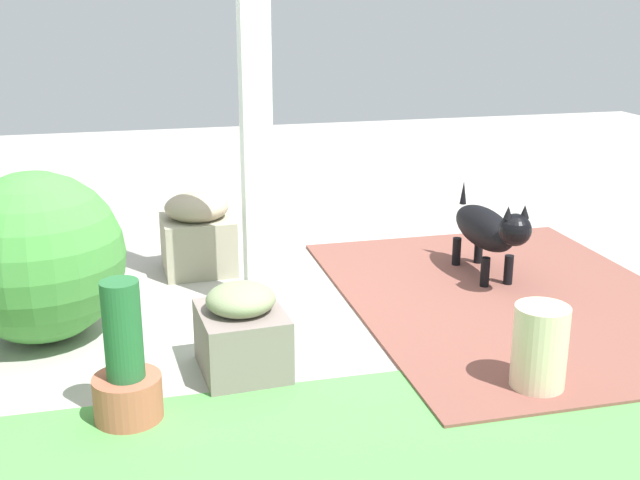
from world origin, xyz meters
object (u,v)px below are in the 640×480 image
object	(u,v)px
round_shrub	(38,257)
terracotta_pot_spiky	(29,231)
porch_pillar	(255,90)
stone_planter_nearest	(198,233)
terracotta_pot_tall	(126,371)
dog	(488,229)
ceramic_urn	(540,349)
stone_planter_mid	(242,332)

from	to	relation	value
round_shrub	terracotta_pot_spiky	xyz separation A→B (m)	(0.14, -0.97, -0.14)
porch_pillar	stone_planter_nearest	xyz separation A→B (m)	(0.27, -0.63, -0.92)
terracotta_pot_tall	round_shrub	bearing A→B (deg)	-67.11
round_shrub	dog	bearing A→B (deg)	-174.57
round_shrub	terracotta_pot_tall	distance (m)	1.01
porch_pillar	stone_planter_nearest	bearing A→B (deg)	-67.13
terracotta_pot_spiky	dog	world-z (taller)	terracotta_pot_spiky
terracotta_pot_tall	ceramic_urn	distance (m)	1.72
ceramic_urn	terracotta_pot_tall	bearing A→B (deg)	-5.74
stone_planter_nearest	ceramic_urn	world-z (taller)	stone_planter_nearest
terracotta_pot_spiky	terracotta_pot_tall	xyz separation A→B (m)	(-0.53, 1.88, -0.07)
stone_planter_mid	round_shrub	size ratio (longest dim) A/B	0.54
porch_pillar	round_shrub	world-z (taller)	porch_pillar
porch_pillar	terracotta_pot_spiky	distance (m)	1.73
round_shrub	terracotta_pot_tall	bearing A→B (deg)	112.89
terracotta_pot_spiky	terracotta_pot_tall	bearing A→B (deg)	105.64
round_shrub	ceramic_urn	size ratio (longest dim) A/B	2.19
stone_planter_mid	terracotta_pot_tall	distance (m)	0.60
ceramic_urn	stone_planter_nearest	bearing A→B (deg)	-56.41
porch_pillar	terracotta_pot_spiky	xyz separation A→B (m)	(1.25, -0.80, -0.89)
porch_pillar	ceramic_urn	distance (m)	1.87
stone_planter_nearest	terracotta_pot_tall	world-z (taller)	terracotta_pot_tall
terracotta_pot_tall	ceramic_urn	xyz separation A→B (m)	(-1.71, 0.17, -0.02)
terracotta_pot_spiky	dog	xyz separation A→B (m)	(-2.62, 0.74, 0.03)
porch_pillar	stone_planter_mid	size ratio (longest dim) A/B	5.15
dog	ceramic_urn	size ratio (longest dim) A/B	2.05
porch_pillar	terracotta_pot_spiky	size ratio (longest dim) A/B	3.96
porch_pillar	stone_planter_mid	distance (m)	1.26
porch_pillar	stone_planter_nearest	world-z (taller)	porch_pillar
terracotta_pot_tall	dog	xyz separation A→B (m)	(-2.09, -1.15, 0.10)
stone_planter_nearest	dog	size ratio (longest dim) A/B	0.63
porch_pillar	dog	world-z (taller)	porch_pillar
stone_planter_nearest	terracotta_pot_spiky	distance (m)	1.00
stone_planter_nearest	ceramic_urn	xyz separation A→B (m)	(-1.26, 1.89, -0.05)
dog	terracotta_pot_spiky	bearing A→B (deg)	-15.74
dog	porch_pillar	bearing A→B (deg)	2.58
stone_planter_nearest	stone_planter_mid	bearing A→B (deg)	92.15
dog	stone_planter_mid	bearing A→B (deg)	27.88
round_shrub	ceramic_urn	distance (m)	2.37
porch_pillar	terracotta_pot_spiky	world-z (taller)	porch_pillar
stone_planter_nearest	round_shrub	size ratio (longest dim) A/B	0.59
terracotta_pot_tall	dog	world-z (taller)	terracotta_pot_tall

